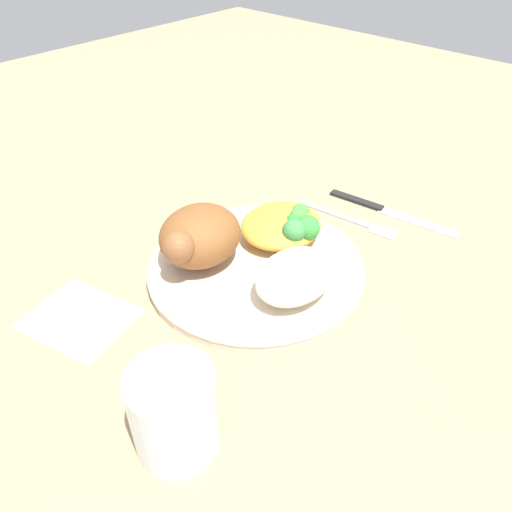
{
  "coord_description": "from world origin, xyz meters",
  "views": [
    {
      "loc": [
        0.33,
        0.31,
        0.38
      ],
      "look_at": [
        0.0,
        0.0,
        0.02
      ],
      "focal_mm": 34.97,
      "sensor_mm": 36.0,
      "label": 1
    }
  ],
  "objects": [
    {
      "name": "ground_plane",
      "position": [
        0.0,
        0.0,
        0.0
      ],
      "size": [
        2.0,
        2.0,
        0.0
      ],
      "primitive_type": "plane",
      "color": "#967C5D"
    },
    {
      "name": "plate",
      "position": [
        0.0,
        0.0,
        0.01
      ],
      "size": [
        0.25,
        0.25,
        0.01
      ],
      "color": "beige",
      "rests_on": "ground_plane"
    },
    {
      "name": "roasted_chicken",
      "position": [
        0.04,
        -0.05,
        0.05
      ],
      "size": [
        0.11,
        0.09,
        0.07
      ],
      "color": "brown",
      "rests_on": "plate"
    },
    {
      "name": "rice_pile",
      "position": [
        0.01,
        0.06,
        0.04
      ],
      "size": [
        0.1,
        0.07,
        0.04
      ],
      "primitive_type": "ellipsoid",
      "color": "silver",
      "rests_on": "plate"
    },
    {
      "name": "mac_cheese_with_broccoli",
      "position": [
        -0.06,
        -0.01,
        0.03
      ],
      "size": [
        0.11,
        0.1,
        0.04
      ],
      "color": "gold",
      "rests_on": "plate"
    },
    {
      "name": "fork",
      "position": [
        -0.17,
        0.02,
        0.0
      ],
      "size": [
        0.03,
        0.14,
        0.01
      ],
      "color": "#B2B2B7",
      "rests_on": "ground_plane"
    },
    {
      "name": "knife",
      "position": [
        -0.22,
        0.03,
        0.0
      ],
      "size": [
        0.04,
        0.19,
        0.01
      ],
      "color": "black",
      "rests_on": "ground_plane"
    },
    {
      "name": "water_glass",
      "position": [
        0.21,
        0.1,
        0.04
      ],
      "size": [
        0.07,
        0.07,
        0.08
      ],
      "primitive_type": "cylinder",
      "color": "silver",
      "rests_on": "ground_plane"
    },
    {
      "name": "napkin",
      "position": [
        0.18,
        -0.09,
        0.0
      ],
      "size": [
        0.11,
        0.12,
        0.0
      ],
      "primitive_type": "cube",
      "rotation": [
        0.0,
        0.0,
        0.24
      ],
      "color": "white",
      "rests_on": "ground_plane"
    }
  ]
}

